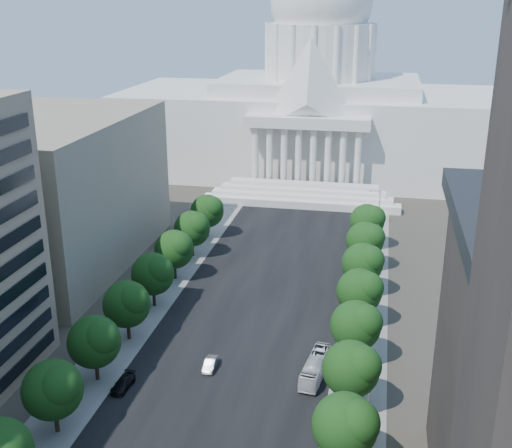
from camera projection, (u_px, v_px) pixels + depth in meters
The scene contains 26 objects.
road_asphalt at pixel (260, 300), 116.98m from camera, with size 30.00×260.00×0.01m, color black.
sidewalk_left at pixel (160, 291), 120.48m from camera, with size 8.00×260.00×0.02m, color gray.
sidewalk_right at pixel (365, 309), 113.48m from camera, with size 8.00×260.00×0.02m, color gray.
capitol at pixel (318, 108), 198.08m from camera, with size 120.00×56.00×73.00m.
office_block_left_far at pixel (37, 191), 130.08m from camera, with size 38.00×52.00×30.00m, color gray.
tree_l_d at pixel (54, 389), 79.06m from camera, with size 7.79×7.60×9.97m.
tree_l_e at pixel (96, 341), 90.16m from camera, with size 7.79×7.60×9.97m.
tree_l_f at pixel (128, 303), 101.26m from camera, with size 7.79×7.60×9.97m.
tree_l_g at pixel (154, 273), 112.36m from camera, with size 7.79×7.60×9.97m.
tree_l_h at pixel (175, 248), 123.45m from camera, with size 7.79×7.60×9.97m.
tree_l_i at pixel (193, 228), 134.55m from camera, with size 7.79×7.60×9.97m.
tree_l_j at pixel (208, 210), 145.65m from camera, with size 7.79×7.60×9.97m.
tree_r_d at pixel (348, 425), 72.43m from camera, with size 7.79×7.60×9.97m.
tree_r_e at pixel (354, 368), 83.53m from camera, with size 7.79×7.60×9.97m.
tree_r_f at pixel (358, 325), 94.62m from camera, with size 7.79×7.60×9.97m.
tree_r_g at pixel (361, 290), 105.72m from camera, with size 7.79×7.60×9.97m.
tree_r_h at pixel (364, 263), 116.82m from camera, with size 7.79×7.60×9.97m.
tree_r_i at pixel (367, 240), 127.92m from camera, with size 7.79×7.60×9.97m.
tree_r_j at pixel (369, 220), 139.02m from camera, with size 7.79×7.60×9.97m.
streetlight_c at pixel (365, 373), 83.63m from camera, with size 2.61×0.44×9.00m.
streetlight_d at pixel (371, 292), 106.75m from camera, with size 2.61×0.44×9.00m.
streetlight_e at pixel (375, 239), 129.87m from camera, with size 2.61×0.44×9.00m.
streetlight_f at pixel (377, 203), 152.99m from camera, with size 2.61×0.44×9.00m.
car_silver at pixel (210, 364), 95.02m from camera, with size 1.53×4.38×1.44m, color #999CA0.
car_dark_b at pixel (123, 384), 90.21m from camera, with size 2.06×5.06×1.47m, color black.
city_bus at pixel (316, 367), 92.86m from camera, with size 2.50×10.68×2.97m, color silver.
Camera 1 is at (20.03, -13.79, 51.97)m, focal length 45.00 mm.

